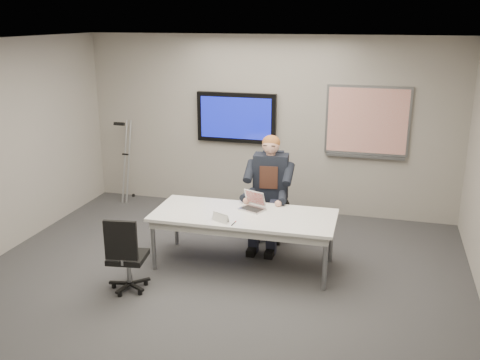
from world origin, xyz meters
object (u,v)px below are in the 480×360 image
(conference_table, at_px, (244,220))
(laptop, at_px, (253,204))
(office_chair_near, at_px, (127,268))
(office_chair_far, at_px, (270,213))
(seated_person, at_px, (267,203))

(conference_table, relative_size, laptop, 5.88)
(conference_table, bearing_deg, office_chair_near, -139.30)
(office_chair_far, height_order, office_chair_near, office_chair_far)
(seated_person, bearing_deg, laptop, -104.62)
(office_chair_near, bearing_deg, conference_table, -146.77)
(office_chair_far, relative_size, laptop, 2.98)
(conference_table, relative_size, office_chair_near, 2.48)
(office_chair_far, height_order, seated_person, seated_person)
(seated_person, relative_size, laptop, 3.91)
(conference_table, height_order, office_chair_far, office_chair_far)
(conference_table, xyz_separation_m, office_chair_far, (0.13, 0.99, -0.26))
(seated_person, bearing_deg, conference_table, -107.08)
(laptop, bearing_deg, office_chair_far, 108.48)
(office_chair_near, relative_size, seated_person, 0.61)
(office_chair_near, relative_size, laptop, 2.37)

